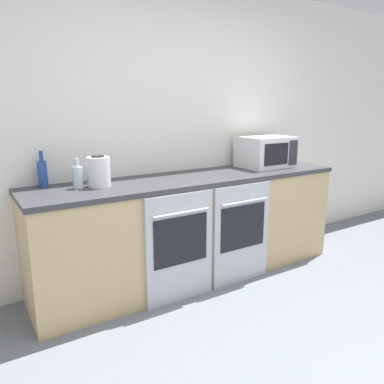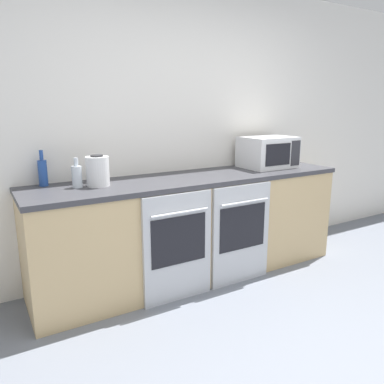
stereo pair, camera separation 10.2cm
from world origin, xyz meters
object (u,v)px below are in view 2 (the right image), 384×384
(oven_right, at_px, (241,234))
(bottle_clear, at_px, (77,176))
(oven_left, at_px, (178,247))
(microwave, at_px, (268,152))
(bottle_blue, at_px, (43,172))
(kettle, at_px, (98,171))

(oven_right, xyz_separation_m, bottle_clear, (-1.25, 0.39, 0.56))
(bottle_clear, bearing_deg, oven_left, -31.54)
(microwave, bearing_deg, oven_right, -147.19)
(oven_left, height_order, microwave, microwave)
(microwave, xyz_separation_m, bottle_clear, (-1.85, 0.00, -0.06))
(oven_left, relative_size, bottle_blue, 3.18)
(oven_left, distance_m, oven_right, 0.61)
(microwave, height_order, kettle, microwave)
(oven_right, bearing_deg, oven_left, 180.00)
(oven_left, bearing_deg, bottle_clear, 148.46)
(oven_left, height_order, bottle_clear, bottle_clear)
(microwave, xyz_separation_m, kettle, (-1.70, -0.02, -0.04))
(oven_left, xyz_separation_m, microwave, (1.21, 0.39, 0.62))
(microwave, bearing_deg, kettle, -179.31)
(oven_left, xyz_separation_m, kettle, (-0.49, 0.37, 0.58))
(bottle_clear, distance_m, bottle_blue, 0.28)
(kettle, bearing_deg, bottle_clear, 170.99)
(oven_left, relative_size, oven_right, 1.00)
(oven_right, bearing_deg, kettle, 161.53)
(bottle_blue, relative_size, kettle, 1.15)
(oven_left, bearing_deg, kettle, 142.95)
(oven_right, bearing_deg, microwave, 32.81)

